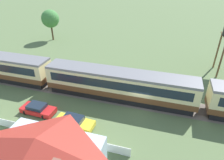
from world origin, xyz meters
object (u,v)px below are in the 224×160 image
Objects in this scene: cottage_red_roof at (41,160)px; parked_car_yellow at (74,122)px; passenger_train at (121,84)px; parked_car_red at (38,109)px; yard_tree_0 at (50,19)px.

parked_car_yellow is (-0.62, 6.77, -1.96)m from cottage_red_roof.
passenger_train is at bearing 65.41° from parked_car_yellow.
parked_car_yellow is at bearing -8.04° from parked_car_red.
passenger_train is 13.63× the size of parked_car_yellow.
parked_car_red is at bearing -62.40° from yard_tree_0.
yard_tree_0 reaches higher than parked_car_yellow.
parked_car_red is at bearing 127.97° from cottage_red_roof.
passenger_train is at bearing 77.72° from cottage_red_roof.
passenger_train is at bearing -41.38° from yard_tree_0.
parked_car_yellow is (-3.61, -6.97, -1.65)m from passenger_train.
parked_car_red is 0.94× the size of parked_car_yellow.
parked_car_red is at bearing 173.28° from parked_car_yellow.
passenger_train is 10.96m from parked_car_red.
parked_car_red is 29.58m from yard_tree_0.
yard_tree_0 reaches higher than cottage_red_roof.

